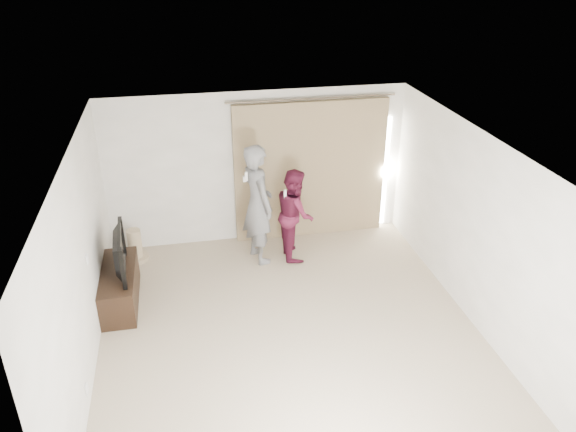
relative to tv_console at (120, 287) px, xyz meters
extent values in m
plane|color=#C2AB92|center=(2.27, -1.16, -0.26)|extent=(5.50, 5.50, 0.00)
cube|color=white|center=(2.27, 1.59, 1.04)|extent=(5.00, 0.04, 2.60)
cube|color=white|center=(-0.23, -1.16, 1.04)|extent=(0.04, 5.50, 2.60)
cube|color=white|center=(-0.22, -0.76, 0.94)|extent=(0.02, 0.08, 0.12)
cube|color=white|center=(-0.22, -2.06, 0.04)|extent=(0.02, 0.08, 0.12)
cube|color=white|center=(2.27, -1.16, 2.34)|extent=(5.00, 5.50, 0.01)
cube|color=#947B5A|center=(3.17, 1.52, 0.94)|extent=(2.60, 0.10, 2.40)
cylinder|color=brown|center=(3.17, 1.52, 2.18)|extent=(2.80, 0.03, 0.03)
cube|color=white|center=(4.53, 1.56, 0.79)|extent=(0.08, 0.04, 2.00)
cube|color=black|center=(0.00, 0.00, 0.00)|extent=(0.47, 1.37, 0.53)
imported|color=black|center=(0.00, 0.00, 0.56)|extent=(0.20, 1.05, 0.60)
cylinder|color=tan|center=(0.17, 1.19, -0.23)|extent=(0.41, 0.41, 0.07)
cylinder|color=tan|center=(0.17, 1.19, 0.04)|extent=(0.23, 0.23, 0.47)
imported|color=slate|center=(2.15, 0.84, 0.72)|extent=(0.66, 0.82, 1.97)
cube|color=white|center=(1.97, 0.74, 1.25)|extent=(0.04, 0.04, 0.14)
cube|color=white|center=(1.97, 0.96, 1.12)|extent=(0.05, 0.05, 0.09)
imported|color=#59162F|center=(2.75, 0.84, 0.50)|extent=(0.59, 0.75, 1.52)
cube|color=white|center=(2.57, 0.74, 0.90)|extent=(0.04, 0.04, 0.14)
cube|color=white|center=(2.57, 0.96, 0.80)|extent=(0.05, 0.05, 0.09)
camera|label=1|loc=(1.04, -7.09, 4.52)|focal=35.00mm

